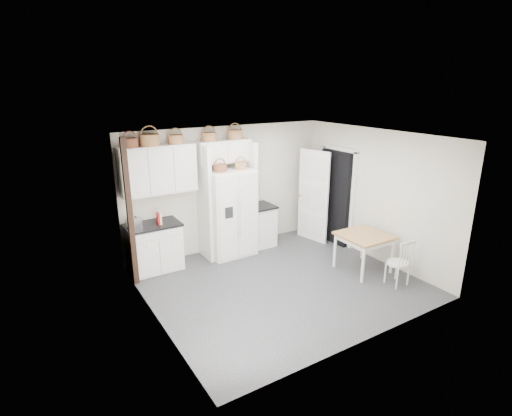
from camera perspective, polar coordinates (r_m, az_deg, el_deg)
floor at (r=7.30m, az=3.50°, el=-10.58°), size 4.50×4.50×0.00m
ceiling at (r=6.49m, az=3.93°, el=10.11°), size 4.50×4.50×0.00m
wall_back at (r=8.42m, az=-4.17°, el=2.80°), size 4.50×0.00×4.50m
wall_left at (r=5.85m, az=-14.68°, el=-4.45°), size 0.00×4.00×4.00m
wall_right at (r=8.24m, az=16.60°, el=1.77°), size 0.00×4.00×4.00m
refrigerator at (r=8.16m, az=-3.84°, el=-0.64°), size 0.93×0.75×1.79m
base_cab_left at (r=7.82m, az=-14.33°, el=-5.55°), size 0.96×0.60×0.89m
base_cab_right at (r=8.74m, az=0.66°, el=-2.55°), size 0.49×0.59×0.87m
dining_table at (r=7.87m, az=15.05°, el=-6.12°), size 0.88×0.88×0.72m
windsor_chair at (r=7.49m, az=19.61°, el=-7.42°), size 0.41×0.37×0.81m
counter_left at (r=7.65m, az=-14.59°, el=-2.35°), size 1.00×0.64×0.04m
counter_right at (r=8.60m, az=0.67°, el=0.29°), size 0.53×0.63×0.04m
toaster at (r=7.54m, az=-17.06°, el=-1.98°), size 0.28×0.18×0.18m
cookbook_red at (r=7.57m, az=-13.82°, el=-1.50°), size 0.04×0.15×0.22m
cookbook_cream at (r=7.58m, az=-13.49°, el=-1.40°), size 0.06×0.16×0.23m
basket_upper_a at (r=7.36m, az=-17.53°, el=8.88°), size 0.28×0.28×0.16m
basket_upper_b at (r=7.45m, az=-14.94°, el=9.36°), size 0.35×0.35×0.20m
basket_upper_c at (r=7.60m, az=-11.42°, el=9.60°), size 0.28×0.28×0.16m
basket_bridge_a at (r=7.86m, az=-6.72°, el=10.08°), size 0.29×0.29×0.16m
basket_bridge_b at (r=8.12m, az=-3.02°, el=10.45°), size 0.31×0.31×0.18m
basket_fridge_a at (r=7.72m, az=-5.16°, el=5.71°), size 0.26×0.26×0.14m
basket_fridge_b at (r=7.93m, az=-2.20°, el=6.06°), size 0.25×0.25×0.13m
upper_cabinet at (r=7.57m, az=-13.80°, el=5.33°), size 1.40×0.34×0.90m
bridge_cabinet at (r=8.04m, az=-4.69°, el=8.09°), size 1.12×0.34×0.45m
fridge_panel_left at (r=7.93m, az=-7.36°, el=0.63°), size 0.08×0.60×2.30m
fridge_panel_right at (r=8.38m, az=-1.01°, el=1.69°), size 0.08×0.60×2.30m
trim_post at (r=7.10m, az=-17.58°, el=-0.82°), size 0.09×0.09×2.60m
doorway_void at (r=8.92m, az=11.33°, el=1.50°), size 0.18×0.85×2.05m
door_slab at (r=8.93m, az=8.18°, el=1.68°), size 0.21×0.79×2.05m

